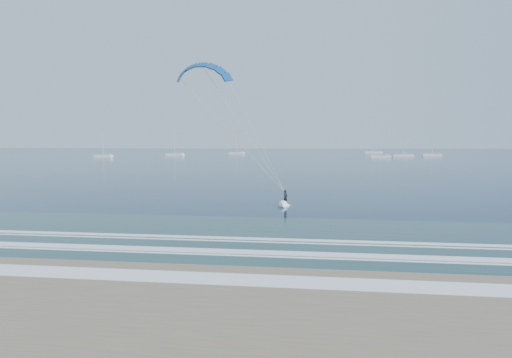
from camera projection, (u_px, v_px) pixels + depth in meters
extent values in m
plane|color=#072343|center=(92.00, 272.00, 24.77)|extent=(900.00, 900.00, 0.00)
cube|color=#1E423F|center=(147.00, 241.00, 32.67)|extent=(600.00, 22.00, 0.03)
cube|color=white|center=(105.00, 264.00, 26.25)|extent=(600.00, 0.90, 0.07)
cube|color=white|center=(133.00, 248.00, 30.20)|extent=(600.00, 1.10, 0.07)
cube|color=white|center=(154.00, 236.00, 34.15)|extent=(600.00, 0.70, 0.07)
cube|color=white|center=(87.00, 273.00, 24.27)|extent=(600.00, 2.00, 0.02)
cube|color=gold|center=(285.00, 205.00, 50.76)|extent=(1.35, 0.43, 0.08)
imported|color=black|center=(285.00, 197.00, 50.68)|extent=(0.66, 0.72, 1.66)
cone|color=white|center=(283.00, 206.00, 49.49)|extent=(1.31, 1.74, 1.10)
cube|color=silver|center=(103.00, 156.00, 204.49)|extent=(8.25, 2.40, 1.20)
cylinder|color=silver|center=(103.00, 144.00, 204.02)|extent=(0.18, 0.18, 10.08)
cylinder|color=silver|center=(106.00, 153.00, 204.21)|extent=(2.60, 0.12, 0.12)
cube|color=silver|center=(175.00, 155.00, 225.94)|extent=(8.91, 2.40, 1.20)
cylinder|color=silver|center=(175.00, 142.00, 225.44)|extent=(0.18, 0.18, 11.01)
cylinder|color=silver|center=(177.00, 152.00, 225.66)|extent=(2.60, 0.12, 0.12)
cube|color=silver|center=(237.00, 153.00, 258.69)|extent=(8.62, 2.40, 1.20)
cylinder|color=silver|center=(236.00, 143.00, 258.22)|extent=(0.18, 0.18, 10.43)
cylinder|color=silver|center=(239.00, 151.00, 258.42)|extent=(2.60, 0.12, 0.12)
cube|color=silver|center=(380.00, 157.00, 197.52)|extent=(7.99, 2.40, 1.20)
cylinder|color=silver|center=(380.00, 144.00, 197.06)|extent=(0.18, 0.18, 9.99)
cylinder|color=silver|center=(383.00, 153.00, 197.24)|extent=(2.60, 0.12, 0.12)
cube|color=silver|center=(373.00, 153.00, 271.53)|extent=(9.94, 2.40, 1.20)
cylinder|color=silver|center=(373.00, 141.00, 270.99)|extent=(0.18, 0.18, 12.15)
cylinder|color=silver|center=(375.00, 150.00, 271.26)|extent=(2.60, 0.12, 0.12)
cube|color=silver|center=(432.00, 155.00, 219.23)|extent=(8.71, 2.40, 1.20)
cylinder|color=silver|center=(432.00, 143.00, 218.74)|extent=(0.18, 0.18, 10.68)
cylinder|color=silver|center=(434.00, 152.00, 218.95)|extent=(2.60, 0.12, 0.12)
cube|color=silver|center=(403.00, 156.00, 212.46)|extent=(9.17, 2.40, 1.20)
cylinder|color=silver|center=(403.00, 143.00, 211.98)|extent=(0.18, 0.18, 10.67)
cylinder|color=silver|center=(406.00, 153.00, 212.19)|extent=(2.60, 0.12, 0.12)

